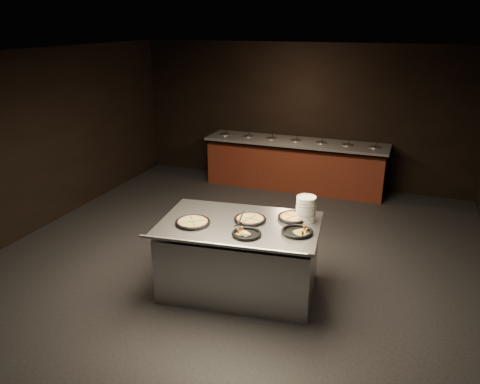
{
  "coord_description": "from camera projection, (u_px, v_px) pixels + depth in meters",
  "views": [
    {
      "loc": [
        2.17,
        -5.49,
        3.31
      ],
      "look_at": [
        0.01,
        0.3,
        1.02
      ],
      "focal_mm": 35.0,
      "sensor_mm": 36.0,
      "label": 1
    }
  ],
  "objects": [
    {
      "name": "pan_cheese_slices_a",
      "position": [
        293.0,
        217.0,
        5.91
      ],
      "size": [
        0.4,
        0.4,
        0.04
      ],
      "rotation": [
        0.0,
        0.0,
        1.09
      ],
      "color": "black",
      "rests_on": "serving_counter"
    },
    {
      "name": "pan_veggie_slices",
      "position": [
        297.0,
        232.0,
        5.51
      ],
      "size": [
        0.38,
        0.38,
        0.04
      ],
      "rotation": [
        0.0,
        0.0,
        -0.74
      ],
      "color": "black",
      "rests_on": "serving_counter"
    },
    {
      "name": "salad_bar",
      "position": [
        294.0,
        167.0,
        9.66
      ],
      "size": [
        3.7,
        0.83,
        1.18
      ],
      "color": "#572414",
      "rests_on": "ground"
    },
    {
      "name": "pan_cheese_whole",
      "position": [
        250.0,
        219.0,
        5.85
      ],
      "size": [
        0.41,
        0.41,
        0.04
      ],
      "rotation": [
        0.0,
        0.0,
        -0.24
      ],
      "color": "black",
      "rests_on": "serving_counter"
    },
    {
      "name": "pan_veggie_whole",
      "position": [
        193.0,
        222.0,
        5.76
      ],
      "size": [
        0.44,
        0.44,
        0.04
      ],
      "rotation": [
        0.0,
        0.0,
        0.61
      ],
      "color": "black",
      "rests_on": "serving_counter"
    },
    {
      "name": "room",
      "position": [
        231.0,
        169.0,
        6.19
      ],
      "size": [
        7.02,
        8.02,
        2.92
      ],
      "color": "black",
      "rests_on": "ground"
    },
    {
      "name": "server_left",
      "position": [
        243.0,
        217.0,
        5.79
      ],
      "size": [
        0.09,
        0.29,
        0.14
      ],
      "rotation": [
        0.0,
        0.0,
        1.51
      ],
      "color": "#B7BABF",
      "rests_on": "serving_counter"
    },
    {
      "name": "serving_counter",
      "position": [
        240.0,
        258.0,
        5.96
      ],
      "size": [
        2.09,
        1.47,
        0.94
      ],
      "rotation": [
        0.0,
        0.0,
        0.11
      ],
      "color": "#B7BABF",
      "rests_on": "ground"
    },
    {
      "name": "plate_stack",
      "position": [
        306.0,
        209.0,
        5.81
      ],
      "size": [
        0.25,
        0.25,
        0.31
      ],
      "primitive_type": "cylinder",
      "color": "white",
      "rests_on": "serving_counter"
    },
    {
      "name": "server_right",
      "position": [
        240.0,
        228.0,
        5.48
      ],
      "size": [
        0.27,
        0.21,
        0.15
      ],
      "rotation": [
        0.0,
        0.0,
        -0.58
      ],
      "color": "#B7BABF",
      "rests_on": "serving_counter"
    },
    {
      "name": "pan_cheese_slices_b",
      "position": [
        247.0,
        234.0,
        5.45
      ],
      "size": [
        0.35,
        0.35,
        0.04
      ],
      "rotation": [
        0.0,
        0.0,
        2.45
      ],
      "color": "black",
      "rests_on": "serving_counter"
    }
  ]
}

